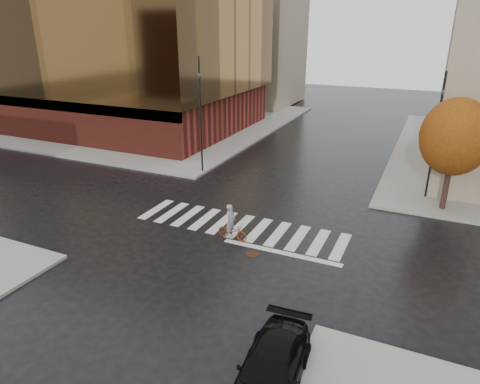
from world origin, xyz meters
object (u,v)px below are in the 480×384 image
at_px(traffic_light_nw, 200,107).
at_px(fire_hydrant, 178,152).
at_px(cyclist, 232,227).
at_px(traffic_light_ne, 437,127).
at_px(sedan, 271,370).

bearing_deg(traffic_light_nw, fire_hydrant, -98.58).
distance_m(cyclist, traffic_light_nw, 11.57).
xyz_separation_m(cyclist, traffic_light_ne, (8.78, 10.00, 3.93)).
xyz_separation_m(sedan, cyclist, (-5.24, 8.21, -0.01)).
bearing_deg(fire_hydrant, sedan, -51.18).
bearing_deg(fire_hydrant, traffic_light_ne, -3.01).
bearing_deg(sedan, traffic_light_nw, 121.00).
bearing_deg(sedan, traffic_light_ne, 74.95).
distance_m(sedan, cyclist, 9.74).
height_order(traffic_light_nw, traffic_light_ne, traffic_light_nw).
bearing_deg(cyclist, fire_hydrant, 48.03).
bearing_deg(cyclist, traffic_light_ne, -36.15).
relative_size(cyclist, fire_hydrant, 2.73).
bearing_deg(sedan, cyclist, 118.49).
height_order(cyclist, traffic_light_ne, traffic_light_ne).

